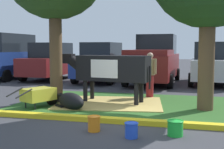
{
  "coord_description": "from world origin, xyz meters",
  "views": [
    {
      "loc": [
        1.55,
        -6.92,
        1.76
      ],
      "look_at": [
        -0.84,
        2.35,
        0.9
      ],
      "focal_mm": 48.23,
      "sensor_mm": 36.0,
      "label": 1
    }
  ],
  "objects_px": {
    "cow_holstein": "(110,69)",
    "suv_black": "(8,56)",
    "calf_lying": "(70,101)",
    "bucket_green": "(175,128)",
    "hatchback_white": "(52,62)",
    "person_handler": "(150,74)",
    "pickup_truck_maroon": "(154,61)",
    "sedan_blue": "(102,63)",
    "wheelbarrow": "(39,95)",
    "bucket_orange": "(94,123)",
    "sedan_silver": "(212,64)",
    "bucket_blue": "(131,130)"
  },
  "relations": [
    {
      "from": "cow_holstein",
      "to": "suv_black",
      "type": "height_order",
      "value": "suv_black"
    },
    {
      "from": "calf_lying",
      "to": "bucket_green",
      "type": "bearing_deg",
      "value": -32.16
    },
    {
      "from": "cow_holstein",
      "to": "hatchback_white",
      "type": "bearing_deg",
      "value": 129.4
    },
    {
      "from": "person_handler",
      "to": "hatchback_white",
      "type": "distance_m",
      "value": 7.7
    },
    {
      "from": "pickup_truck_maroon",
      "to": "person_handler",
      "type": "bearing_deg",
      "value": -85.25
    },
    {
      "from": "hatchback_white",
      "to": "sedan_blue",
      "type": "height_order",
      "value": "same"
    },
    {
      "from": "calf_lying",
      "to": "wheelbarrow",
      "type": "relative_size",
      "value": 0.79
    },
    {
      "from": "bucket_orange",
      "to": "sedan_blue",
      "type": "distance_m",
      "value": 9.44
    },
    {
      "from": "bucket_orange",
      "to": "bucket_green",
      "type": "distance_m",
      "value": 1.67
    },
    {
      "from": "bucket_orange",
      "to": "bucket_green",
      "type": "xyz_separation_m",
      "value": [
        1.67,
        0.1,
        -0.01
      ]
    },
    {
      "from": "person_handler",
      "to": "suv_black",
      "type": "height_order",
      "value": "suv_black"
    },
    {
      "from": "calf_lying",
      "to": "sedan_silver",
      "type": "distance_m",
      "value": 8.47
    },
    {
      "from": "hatchback_white",
      "to": "wheelbarrow",
      "type": "bearing_deg",
      "value": -66.78
    },
    {
      "from": "bucket_orange",
      "to": "bucket_blue",
      "type": "height_order",
      "value": "bucket_orange"
    },
    {
      "from": "sedan_blue",
      "to": "wheelbarrow",
      "type": "bearing_deg",
      "value": -88.58
    },
    {
      "from": "wheelbarrow",
      "to": "sedan_silver",
      "type": "height_order",
      "value": "sedan_silver"
    },
    {
      "from": "calf_lying",
      "to": "wheelbarrow",
      "type": "height_order",
      "value": "wheelbarrow"
    },
    {
      "from": "cow_holstein",
      "to": "pickup_truck_maroon",
      "type": "height_order",
      "value": "pickup_truck_maroon"
    },
    {
      "from": "bucket_blue",
      "to": "hatchback_white",
      "type": "relative_size",
      "value": 0.07
    },
    {
      "from": "cow_holstein",
      "to": "suv_black",
      "type": "relative_size",
      "value": 0.67
    },
    {
      "from": "wheelbarrow",
      "to": "bucket_green",
      "type": "bearing_deg",
      "value": -25.26
    },
    {
      "from": "cow_holstein",
      "to": "bucket_blue",
      "type": "height_order",
      "value": "cow_holstein"
    },
    {
      "from": "bucket_orange",
      "to": "sedan_silver",
      "type": "distance_m",
      "value": 9.75
    },
    {
      "from": "cow_holstein",
      "to": "pickup_truck_maroon",
      "type": "distance_m",
      "value": 5.76
    },
    {
      "from": "calf_lying",
      "to": "person_handler",
      "type": "bearing_deg",
      "value": 52.1
    },
    {
      "from": "cow_holstein",
      "to": "bucket_green",
      "type": "height_order",
      "value": "cow_holstein"
    },
    {
      "from": "sedan_blue",
      "to": "pickup_truck_maroon",
      "type": "height_order",
      "value": "pickup_truck_maroon"
    },
    {
      "from": "wheelbarrow",
      "to": "pickup_truck_maroon",
      "type": "distance_m",
      "value": 7.49
    },
    {
      "from": "cow_holstein",
      "to": "bucket_orange",
      "type": "bearing_deg",
      "value": -80.84
    },
    {
      "from": "bucket_orange",
      "to": "bucket_blue",
      "type": "relative_size",
      "value": 1.08
    },
    {
      "from": "sedan_silver",
      "to": "bucket_green",
      "type": "bearing_deg",
      "value": -97.97
    },
    {
      "from": "bucket_orange",
      "to": "pickup_truck_maroon",
      "type": "bearing_deg",
      "value": 88.63
    },
    {
      "from": "pickup_truck_maroon",
      "to": "bucket_orange",
      "type": "bearing_deg",
      "value": -91.37
    },
    {
      "from": "person_handler",
      "to": "bucket_blue",
      "type": "relative_size",
      "value": 5.2
    },
    {
      "from": "person_handler",
      "to": "calf_lying",
      "type": "bearing_deg",
      "value": -127.9
    },
    {
      "from": "person_handler",
      "to": "pickup_truck_maroon",
      "type": "distance_m",
      "value": 4.52
    },
    {
      "from": "cow_holstein",
      "to": "bucket_orange",
      "type": "xyz_separation_m",
      "value": [
        0.53,
        -3.28,
        -0.93
      ]
    },
    {
      "from": "bucket_green",
      "to": "cow_holstein",
      "type": "bearing_deg",
      "value": 124.65
    },
    {
      "from": "suv_black",
      "to": "sedan_blue",
      "type": "xyz_separation_m",
      "value": [
        5.55,
        -0.01,
        -0.29
      ]
    },
    {
      "from": "cow_holstein",
      "to": "wheelbarrow",
      "type": "xyz_separation_m",
      "value": [
        -1.79,
        -1.3,
        -0.71
      ]
    },
    {
      "from": "bucket_orange",
      "to": "bucket_blue",
      "type": "distance_m",
      "value": 0.89
    },
    {
      "from": "bucket_blue",
      "to": "calf_lying",
      "type": "bearing_deg",
      "value": 134.37
    },
    {
      "from": "bucket_orange",
      "to": "pickup_truck_maroon",
      "type": "height_order",
      "value": "pickup_truck_maroon"
    },
    {
      "from": "person_handler",
      "to": "suv_black",
      "type": "distance_m",
      "value": 9.78
    },
    {
      "from": "bucket_green",
      "to": "hatchback_white",
      "type": "bearing_deg",
      "value": 127.82
    },
    {
      "from": "bucket_green",
      "to": "suv_black",
      "type": "height_order",
      "value": "suv_black"
    },
    {
      "from": "pickup_truck_maroon",
      "to": "sedan_silver",
      "type": "xyz_separation_m",
      "value": [
        2.74,
        0.26,
        -0.13
      ]
    },
    {
      "from": "wheelbarrow",
      "to": "bucket_blue",
      "type": "relative_size",
      "value": 5.16
    },
    {
      "from": "bucket_green",
      "to": "pickup_truck_maroon",
      "type": "bearing_deg",
      "value": 99.29
    },
    {
      "from": "bucket_green",
      "to": "bucket_orange",
      "type": "bearing_deg",
      "value": -176.69
    }
  ]
}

